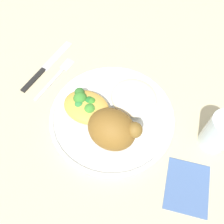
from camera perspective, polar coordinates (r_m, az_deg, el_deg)
name	(u,v)px	position (r m, az deg, el deg)	size (l,w,h in m)	color
ground_plane	(112,119)	(0.54, 0.00, -1.54)	(2.00, 2.00, 0.00)	#C6BA94
plate	(112,116)	(0.53, 0.00, -1.02)	(0.27, 0.27, 0.02)	white
roasted_chicken	(113,129)	(0.46, 0.17, -4.04)	(0.10, 0.08, 0.08)	brown
rice_pile	(134,97)	(0.52, 5.09, 3.39)	(0.10, 0.09, 0.04)	white
mac_cheese_with_broccoli	(86,106)	(0.52, -6.06, 1.51)	(0.10, 0.08, 0.04)	gold
fork	(56,76)	(0.62, -12.80, 8.08)	(0.02, 0.14, 0.01)	silver
knife	(43,70)	(0.64, -15.80, 9.39)	(0.02, 0.19, 0.01)	black
water_glass	(219,132)	(0.52, 23.59, -4.34)	(0.06, 0.06, 0.09)	silver
napkin	(187,187)	(0.51, 17.07, -16.22)	(0.08, 0.10, 0.00)	#47669E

